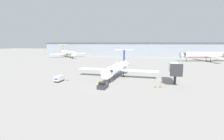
{
  "coord_description": "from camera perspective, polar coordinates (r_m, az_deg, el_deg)",
  "views": [
    {
      "loc": [
        12.65,
        -42.46,
        11.84
      ],
      "look_at": [
        0.0,
        11.59,
        3.25
      ],
      "focal_mm": 28.0,
      "sensor_mm": 36.0,
      "label": 1
    }
  ],
  "objects": [
    {
      "name": "terminal_building",
      "position": [
        163.05,
        8.78,
        6.74
      ],
      "size": [
        180.0,
        16.8,
        12.53
      ],
      "color": "#8C939E",
      "rests_on": "ground"
    },
    {
      "name": "jet_bridge",
      "position": [
        54.59,
        19.82,
        0.47
      ],
      "size": [
        3.2,
        9.36,
        6.19
      ],
      "color": "#2D2D33",
      "rests_on": "ground"
    },
    {
      "name": "traffic_cone_left",
      "position": [
        57.34,
        -14.39,
        -3.04
      ],
      "size": [
        0.69,
        0.69,
        0.76
      ],
      "color": "black",
      "rests_on": "ground"
    },
    {
      "name": "airplane_main",
      "position": [
        61.12,
        1.74,
        0.71
      ],
      "size": [
        28.39,
        25.19,
        9.22
      ],
      "color": "silver",
      "rests_on": "ground"
    },
    {
      "name": "traffic_cone_mid",
      "position": [
        49.4,
        15.52,
        -5.02
      ],
      "size": [
        0.71,
        0.71,
        0.68
      ],
      "color": "black",
      "rests_on": "ground"
    },
    {
      "name": "airplane_parked_far_left",
      "position": [
        129.62,
        28.61,
        4.32
      ],
      "size": [
        34.75,
        31.45,
        11.25
      ],
      "color": "silver",
      "rests_on": "ground"
    },
    {
      "name": "pushback_tug",
      "position": [
        46.37,
        -2.97,
        -5.14
      ],
      "size": [
        2.19,
        4.0,
        1.85
      ],
      "color": "#2D2D33",
      "rests_on": "ground"
    },
    {
      "name": "traffic_cone_right",
      "position": [
        48.9,
        13.95,
        -5.06
      ],
      "size": [
        0.62,
        0.62,
        0.74
      ],
      "color": "black",
      "rests_on": "ground"
    },
    {
      "name": "worker_near_tug",
      "position": [
        46.8,
        -4.8,
        -4.81
      ],
      "size": [
        0.4,
        0.24,
        1.66
      ],
      "color": "#232838",
      "rests_on": "ground"
    },
    {
      "name": "airplane_parked_far_right",
      "position": [
        151.22,
        -14.18,
        5.49
      ],
      "size": [
        26.55,
        27.6,
        10.67
      ],
      "color": "silver",
      "rests_on": "ground"
    },
    {
      "name": "ground_plane",
      "position": [
        45.86,
        -3.32,
        -6.18
      ],
      "size": [
        600.0,
        600.0,
        0.0
      ],
      "primitive_type": "plane",
      "color": "gray"
    },
    {
      "name": "luggage_cart",
      "position": [
        56.54,
        -16.87,
        -2.73
      ],
      "size": [
        1.62,
        3.59,
        1.83
      ],
      "color": "#232326",
      "rests_on": "ground"
    }
  ]
}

